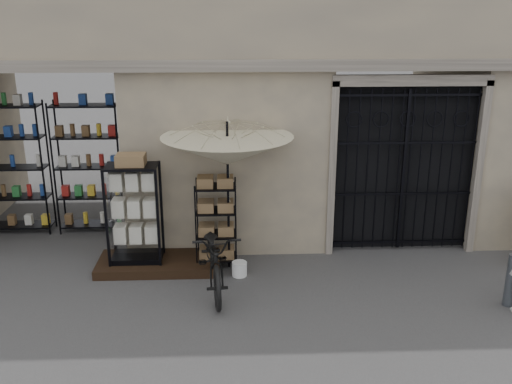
{
  "coord_description": "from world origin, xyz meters",
  "views": [
    {
      "loc": [
        -1.16,
        -7.11,
        4.14
      ],
      "look_at": [
        -0.8,
        1.4,
        1.35
      ],
      "focal_mm": 40.0,
      "sensor_mm": 36.0,
      "label": 1
    }
  ],
  "objects_px": {
    "wire_rack": "(216,225)",
    "bicycle": "(215,288)",
    "market_umbrella": "(227,143)",
    "steel_bollard": "(511,280)",
    "display_cabinet": "(135,219)",
    "white_bucket": "(239,269)"
  },
  "relations": [
    {
      "from": "white_bucket",
      "to": "wire_rack",
      "type": "bearing_deg",
      "value": 131.13
    },
    {
      "from": "market_umbrella",
      "to": "display_cabinet",
      "type": "bearing_deg",
      "value": 179.17
    },
    {
      "from": "bicycle",
      "to": "steel_bollard",
      "type": "distance_m",
      "value": 4.33
    },
    {
      "from": "steel_bollard",
      "to": "display_cabinet",
      "type": "bearing_deg",
      "value": 165.17
    },
    {
      "from": "wire_rack",
      "to": "steel_bollard",
      "type": "bearing_deg",
      "value": -2.56
    },
    {
      "from": "market_umbrella",
      "to": "steel_bollard",
      "type": "relative_size",
      "value": 3.7
    },
    {
      "from": "bicycle",
      "to": "steel_bollard",
      "type": "height_order",
      "value": "bicycle"
    },
    {
      "from": "wire_rack",
      "to": "steel_bollard",
      "type": "relative_size",
      "value": 1.84
    },
    {
      "from": "steel_bollard",
      "to": "wire_rack",
      "type": "bearing_deg",
      "value": 160.11
    },
    {
      "from": "bicycle",
      "to": "market_umbrella",
      "type": "bearing_deg",
      "value": 67.82
    },
    {
      "from": "market_umbrella",
      "to": "bicycle",
      "type": "xyz_separation_m",
      "value": [
        -0.21,
        -0.75,
        -2.12
      ]
    },
    {
      "from": "wire_rack",
      "to": "bicycle",
      "type": "distance_m",
      "value": 1.1
    },
    {
      "from": "wire_rack",
      "to": "market_umbrella",
      "type": "relative_size",
      "value": 0.5
    },
    {
      "from": "market_umbrella",
      "to": "bicycle",
      "type": "distance_m",
      "value": 2.25
    },
    {
      "from": "white_bucket",
      "to": "bicycle",
      "type": "bearing_deg",
      "value": -132.35
    },
    {
      "from": "display_cabinet",
      "to": "bicycle",
      "type": "xyz_separation_m",
      "value": [
        1.29,
        -0.77,
        -0.87
      ]
    },
    {
      "from": "bicycle",
      "to": "steel_bollard",
      "type": "bearing_deg",
      "value": -15.6
    },
    {
      "from": "display_cabinet",
      "to": "white_bucket",
      "type": "distance_m",
      "value": 1.87
    },
    {
      "from": "steel_bollard",
      "to": "market_umbrella",
      "type": "bearing_deg",
      "value": 160.3
    },
    {
      "from": "bicycle",
      "to": "wire_rack",
      "type": "bearing_deg",
      "value": 83.09
    },
    {
      "from": "wire_rack",
      "to": "white_bucket",
      "type": "distance_m",
      "value": 0.82
    },
    {
      "from": "white_bucket",
      "to": "steel_bollard",
      "type": "distance_m",
      "value": 4.04
    }
  ]
}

